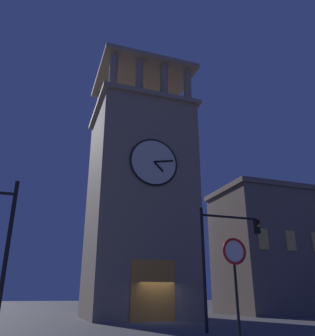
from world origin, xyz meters
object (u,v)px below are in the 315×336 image
object	(u,v)px
clocktower	(140,200)
adjacent_wing_building	(313,251)
no_horn_sign	(235,262)
traffic_signal_near	(222,247)

from	to	relation	value
clocktower	adjacent_wing_building	size ratio (longest dim) A/B	1.20
clocktower	adjacent_wing_building	bearing A→B (deg)	-175.43
clocktower	no_horn_sign	world-z (taller)	clocktower
traffic_signal_near	no_horn_sign	xyz separation A→B (m)	(3.47, 6.77, -1.41)
adjacent_wing_building	no_horn_sign	distance (m)	29.55
clocktower	no_horn_sign	distance (m)	19.70
clocktower	no_horn_sign	bearing A→B (deg)	82.81
adjacent_wing_building	traffic_signal_near	distance (m)	22.46
clocktower	traffic_signal_near	world-z (taller)	clocktower
traffic_signal_near	no_horn_sign	distance (m)	7.74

